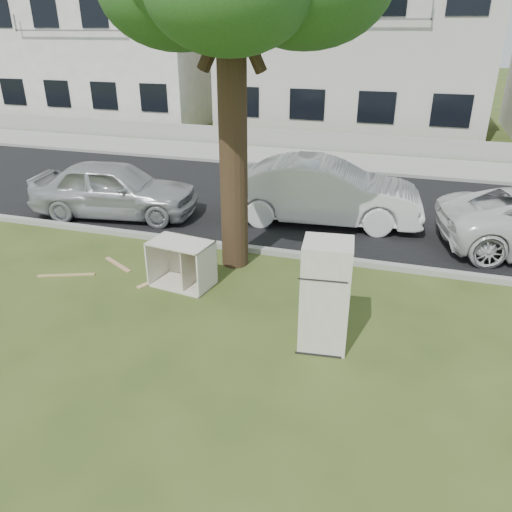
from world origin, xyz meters
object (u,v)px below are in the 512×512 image
(cabinet, at_px, (182,263))
(car_center, at_px, (323,192))
(fridge, at_px, (325,295))
(car_left, at_px, (115,189))

(cabinet, relative_size, car_center, 0.24)
(fridge, bearing_deg, cabinet, 151.85)
(car_center, bearing_deg, fridge, -174.83)
(cabinet, height_order, car_left, car_left)
(car_center, height_order, car_left, car_center)
(cabinet, height_order, car_center, car_center)
(cabinet, xyz_separation_m, car_center, (1.93, 4.12, 0.34))
(fridge, bearing_deg, car_left, 139.57)
(car_left, bearing_deg, car_center, -86.32)
(fridge, distance_m, cabinet, 3.15)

